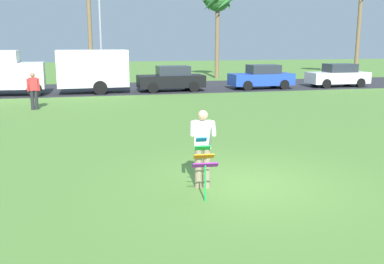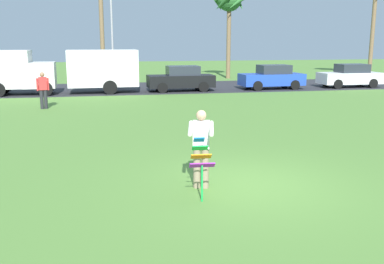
% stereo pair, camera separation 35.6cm
% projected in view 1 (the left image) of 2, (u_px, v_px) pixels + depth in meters
% --- Properties ---
extents(ground_plane, '(120.00, 120.00, 0.00)m').
position_uv_depth(ground_plane, '(250.00, 184.00, 10.00)').
color(ground_plane, '#568438').
extents(road_strip, '(120.00, 8.00, 0.01)m').
position_uv_depth(road_strip, '(140.00, 88.00, 30.10)').
color(road_strip, '#2D2D33').
rests_on(road_strip, ground).
extents(person_kite_flyer, '(0.65, 0.73, 1.73)m').
position_uv_depth(person_kite_flyer, '(203.00, 146.00, 9.54)').
color(person_kite_flyer, gray).
rests_on(person_kite_flyer, ground).
extents(kite_held, '(0.52, 0.66, 1.23)m').
position_uv_depth(kite_held, '(204.00, 159.00, 8.90)').
color(kite_held, blue).
rests_on(kite_held, ground).
extents(parked_truck_white_box, '(6.76, 2.26, 2.62)m').
position_uv_depth(parked_truck_white_box, '(79.00, 70.00, 26.63)').
color(parked_truck_white_box, silver).
rests_on(parked_truck_white_box, ground).
extents(parked_car_black, '(4.24, 1.91, 1.60)m').
position_uv_depth(parked_car_black, '(171.00, 79.00, 28.05)').
color(parked_car_black, black).
rests_on(parked_car_black, ground).
extents(parked_car_blue, '(4.26, 1.95, 1.60)m').
position_uv_depth(parked_car_blue, '(262.00, 77.00, 29.44)').
color(parked_car_blue, '#2347B7').
rests_on(parked_car_blue, ground).
extents(parked_car_white, '(4.21, 1.85, 1.60)m').
position_uv_depth(parked_car_white, '(338.00, 76.00, 30.73)').
color(parked_car_white, white).
rests_on(parked_car_white, ground).
extents(palm_tree_centre_far, '(2.58, 2.71, 7.62)m').
position_uv_depth(palm_tree_centre_far, '(218.00, 2.00, 36.59)').
color(palm_tree_centre_far, brown).
rests_on(palm_tree_centre_far, ground).
extents(streetlight_pole, '(0.24, 1.65, 7.00)m').
position_uv_depth(streetlight_pole, '(100.00, 30.00, 33.85)').
color(streetlight_pole, '#9E9EA3').
rests_on(streetlight_pole, ground).
extents(person_walker_near, '(0.56, 0.30, 1.73)m').
position_uv_depth(person_walker_near, '(34.00, 90.00, 20.52)').
color(person_walker_near, '#26262B').
rests_on(person_walker_near, ground).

